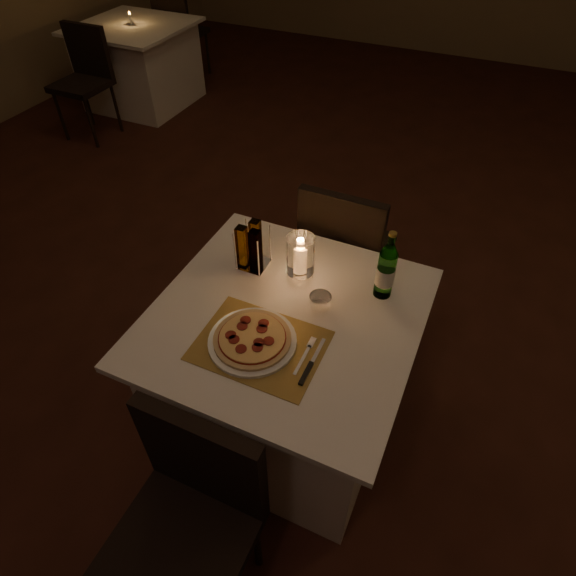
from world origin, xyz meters
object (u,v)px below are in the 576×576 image
at_px(chair_far, 344,245).
at_px(plate, 252,341).
at_px(main_table, 286,371).
at_px(chair_near, 191,508).
at_px(pizza, 252,338).
at_px(neighbor_table_left, 140,65).
at_px(hurricane_candle, 300,257).
at_px(water_bottle, 386,271).
at_px(tumbler, 320,304).

distance_m(chair_far, plate, 0.92).
bearing_deg(main_table, chair_near, -90.00).
relative_size(chair_near, pizza, 3.21).
relative_size(chair_far, neighbor_table_left, 0.90).
xyz_separation_m(pizza, hurricane_candle, (0.02, 0.37, 0.10)).
height_order(chair_far, pizza, chair_far).
bearing_deg(hurricane_candle, plate, -93.72).
relative_size(chair_near, water_bottle, 2.97).
height_order(plate, water_bottle, water_bottle).
bearing_deg(plate, pizza, 167.71).
xyz_separation_m(main_table, tumbler, (0.11, 0.06, 0.41)).
bearing_deg(chair_near, pizza, 95.38).
distance_m(plate, hurricane_candle, 0.39).
bearing_deg(hurricane_candle, neighbor_table_left, 137.68).
height_order(tumbler, hurricane_candle, hurricane_candle).
bearing_deg(water_bottle, neighbor_table_left, 141.51).
bearing_deg(main_table, chair_far, 90.00).
bearing_deg(main_table, water_bottle, 40.43).
distance_m(chair_far, hurricane_candle, 0.61).
distance_m(chair_far, water_bottle, 0.63).
relative_size(chair_near, hurricane_candle, 4.13).
bearing_deg(neighbor_table_left, water_bottle, -38.49).
height_order(main_table, pizza, pizza).
height_order(pizza, neighbor_table_left, pizza).
distance_m(main_table, tumbler, 0.43).
bearing_deg(tumbler, neighbor_table_left, 137.63).
relative_size(chair_far, plate, 2.81).
xyz_separation_m(pizza, neighbor_table_left, (-2.79, 2.94, -0.39)).
distance_m(main_table, chair_far, 0.74).
bearing_deg(pizza, plate, -12.29).
xyz_separation_m(plate, hurricane_candle, (0.02, 0.37, 0.12)).
bearing_deg(hurricane_candle, chair_far, 87.17).
bearing_deg(plate, neighbor_table_left, 133.53).
height_order(chair_near, plate, chair_near).
xyz_separation_m(main_table, neighbor_table_left, (-2.84, 2.76, 0.00)).
height_order(tumbler, water_bottle, water_bottle).
bearing_deg(chair_far, water_bottle, -56.44).
bearing_deg(hurricane_candle, tumbler, -43.31).
bearing_deg(tumbler, main_table, -151.03).
distance_m(chair_far, pizza, 0.92).
xyz_separation_m(chair_near, chair_far, (-0.00, 1.43, 0.00)).
distance_m(pizza, hurricane_candle, 0.39).
bearing_deg(plate, water_bottle, 51.15).
bearing_deg(pizza, tumbler, 55.98).
distance_m(tumbler, water_bottle, 0.28).
distance_m(chair_far, tumbler, 0.70).
height_order(chair_near, chair_far, same).
bearing_deg(plate, chair_far, 86.80).
height_order(main_table, water_bottle, water_bottle).
height_order(plate, neighbor_table_left, plate).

